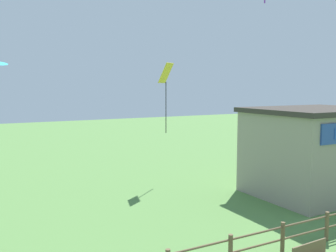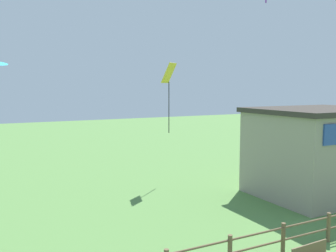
% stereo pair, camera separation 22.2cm
% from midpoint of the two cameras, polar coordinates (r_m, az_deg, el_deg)
% --- Properties ---
extents(seaside_building, '(6.57, 5.18, 4.46)m').
position_cam_midpoint_polar(seaside_building, '(20.72, 21.26, -3.55)').
color(seaside_building, gray).
rests_on(seaside_building, ground_plane).
extents(kite_yellow_diamond, '(1.08, 0.99, 4.04)m').
position_cam_midpoint_polar(kite_yellow_diamond, '(21.68, -0.61, 6.80)').
color(kite_yellow_diamond, yellow).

